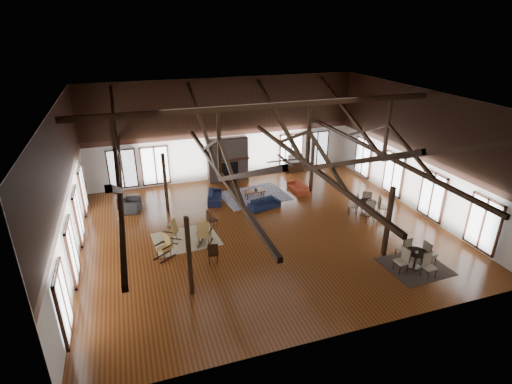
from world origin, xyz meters
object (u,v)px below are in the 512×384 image
object	(u,v)px
cafe_table_near	(416,257)
coffee_table	(254,191)
sofa_navy_front	(264,204)
tv_console	(294,167)
cafe_table_far	(368,206)
armchair	(131,205)
sofa_navy_left	(215,196)
sofa_orange	(298,187)

from	to	relation	value
cafe_table_near	coffee_table	bearing A→B (deg)	115.23
sofa_navy_front	cafe_table_near	world-z (taller)	cafe_table_near
coffee_table	tv_console	xyz separation A→B (m)	(3.66, 3.10, -0.06)
sofa_navy_front	coffee_table	xyz separation A→B (m)	(-0.06, 1.44, 0.12)
coffee_table	cafe_table_near	distance (m)	9.19
cafe_table_near	cafe_table_far	size ratio (longest dim) A/B	0.98
coffee_table	armchair	world-z (taller)	armchair
cafe_table_near	tv_console	xyz separation A→B (m)	(-0.26, 11.41, -0.19)
sofa_navy_left	sofa_navy_front	bearing A→B (deg)	-113.18
coffee_table	armchair	bearing A→B (deg)	173.61
armchair	cafe_table_far	size ratio (longest dim) A/B	0.52
sofa_navy_left	sofa_orange	distance (m)	4.77
coffee_table	cafe_table_far	distance (m)	6.01
sofa_navy_left	cafe_table_near	world-z (taller)	cafe_table_near
sofa_navy_front	coffee_table	distance (m)	1.45
armchair	cafe_table_near	world-z (taller)	cafe_table_near
coffee_table	cafe_table_far	xyz separation A→B (m)	(4.70, -3.74, 0.14)
sofa_orange	coffee_table	distance (m)	2.62
cafe_table_near	armchair	bearing A→B (deg)	140.06
cafe_table_far	tv_console	distance (m)	6.92
sofa_navy_left	sofa_orange	size ratio (longest dim) A/B	1.06
sofa_navy_front	sofa_orange	size ratio (longest dim) A/B	1.00
sofa_orange	cafe_table_near	size ratio (longest dim) A/B	0.88
sofa_navy_left	armchair	distance (m)	4.33
sofa_navy_left	coffee_table	bearing A→B (deg)	-82.84
sofa_navy_front	cafe_table_far	bearing A→B (deg)	-40.33
cafe_table_far	sofa_orange	bearing A→B (deg)	118.39
armchair	cafe_table_near	xyz separation A→B (m)	(10.39, -8.70, 0.17)
cafe_table_near	cafe_table_far	xyz separation A→B (m)	(0.79, 4.57, 0.01)
sofa_orange	armchair	world-z (taller)	armchair
sofa_orange	tv_console	distance (m)	3.17
sofa_orange	sofa_navy_left	bearing A→B (deg)	-92.82
sofa_navy_front	sofa_navy_left	distance (m)	2.81
sofa_navy_left	tv_console	bearing A→B (deg)	-49.27
sofa_navy_front	armchair	size ratio (longest dim) A/B	1.68
sofa_navy_front	armchair	bearing A→B (deg)	150.39
sofa_orange	cafe_table_near	world-z (taller)	cafe_table_near
cafe_table_near	sofa_orange	bearing A→B (deg)	98.76
coffee_table	cafe_table_far	size ratio (longest dim) A/B	0.58
sofa_navy_left	coffee_table	xyz separation A→B (m)	(2.15, -0.29, 0.11)
sofa_orange	armchair	distance (m)	9.10
sofa_navy_front	sofa_orange	distance (m)	2.99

